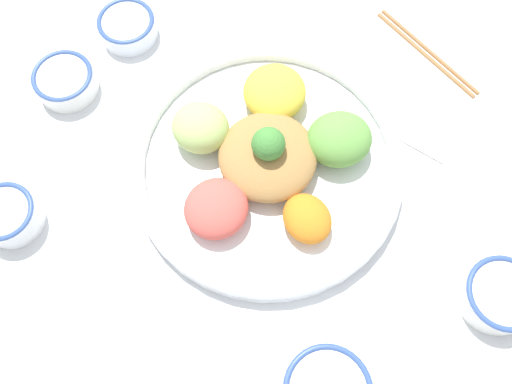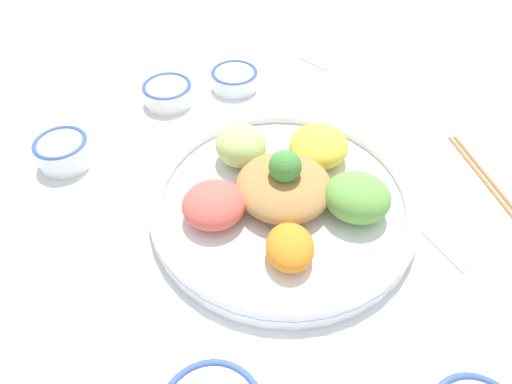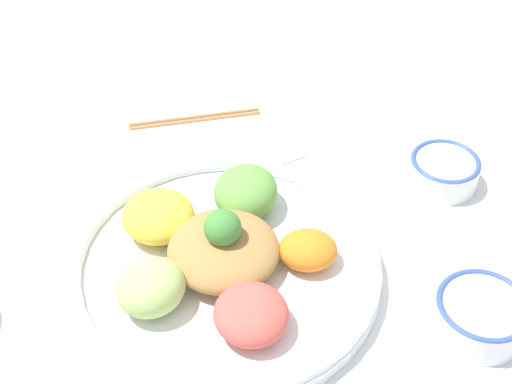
{
  "view_description": "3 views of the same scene",
  "coord_description": "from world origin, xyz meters",
  "px_view_note": "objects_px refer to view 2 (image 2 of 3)",
  "views": [
    {
      "loc": [
        0.13,
        0.21,
        0.66
      ],
      "look_at": [
        0.01,
        0.01,
        0.04
      ],
      "focal_mm": 35.0,
      "sensor_mm": 36.0,
      "label": 1
    },
    {
      "loc": [
        0.03,
        0.38,
        0.48
      ],
      "look_at": [
        0.01,
        -0.02,
        0.04
      ],
      "focal_mm": 30.0,
      "sensor_mm": 36.0,
      "label": 2
    },
    {
      "loc": [
        0.56,
        -0.01,
        0.67
      ],
      "look_at": [
        -0.07,
        0.01,
        0.09
      ],
      "focal_mm": 50.0,
      "sensor_mm": 36.0,
      "label": 3
    }
  ],
  "objects_px": {
    "chopsticks_pair_far": "(487,178)",
    "serving_spoon_main": "(329,69)",
    "salad_platter": "(284,193)",
    "serving_spoon_extra": "(462,266)",
    "sauce_bowl_dark": "(63,151)",
    "rice_bowl_plain": "(235,78)",
    "rice_bowl_blue": "(168,92)"
  },
  "relations": [
    {
      "from": "chopsticks_pair_far",
      "to": "serving_spoon_main",
      "type": "height_order",
      "value": "chopsticks_pair_far"
    },
    {
      "from": "salad_platter",
      "to": "serving_spoon_extra",
      "type": "height_order",
      "value": "salad_platter"
    },
    {
      "from": "serving_spoon_main",
      "to": "serving_spoon_extra",
      "type": "relative_size",
      "value": 0.91
    },
    {
      "from": "sauce_bowl_dark",
      "to": "chopsticks_pair_far",
      "type": "height_order",
      "value": "sauce_bowl_dark"
    },
    {
      "from": "chopsticks_pair_far",
      "to": "serving_spoon_extra",
      "type": "distance_m",
      "value": 0.19
    },
    {
      "from": "sauce_bowl_dark",
      "to": "salad_platter",
      "type": "bearing_deg",
      "value": 162.35
    },
    {
      "from": "rice_bowl_plain",
      "to": "chopsticks_pair_far",
      "type": "bearing_deg",
      "value": 145.04
    },
    {
      "from": "salad_platter",
      "to": "serving_spoon_main",
      "type": "relative_size",
      "value": 3.56
    },
    {
      "from": "sauce_bowl_dark",
      "to": "chopsticks_pair_far",
      "type": "relative_size",
      "value": 0.41
    },
    {
      "from": "salad_platter",
      "to": "serving_spoon_extra",
      "type": "distance_m",
      "value": 0.25
    },
    {
      "from": "rice_bowl_blue",
      "to": "serving_spoon_extra",
      "type": "height_order",
      "value": "rice_bowl_blue"
    },
    {
      "from": "rice_bowl_blue",
      "to": "serving_spoon_main",
      "type": "xyz_separation_m",
      "value": [
        -0.32,
        -0.1,
        -0.02
      ]
    },
    {
      "from": "chopsticks_pair_far",
      "to": "serving_spoon_extra",
      "type": "bearing_deg",
      "value": 138.89
    },
    {
      "from": "salad_platter",
      "to": "serving_spoon_main",
      "type": "distance_m",
      "value": 0.39
    },
    {
      "from": "rice_bowl_plain",
      "to": "sauce_bowl_dark",
      "type": "bearing_deg",
      "value": 36.95
    },
    {
      "from": "rice_bowl_plain",
      "to": "serving_spoon_extra",
      "type": "bearing_deg",
      "value": 124.23
    },
    {
      "from": "serving_spoon_main",
      "to": "serving_spoon_extra",
      "type": "bearing_deg",
      "value": 148.53
    },
    {
      "from": "salad_platter",
      "to": "chopsticks_pair_far",
      "type": "height_order",
      "value": "salad_platter"
    },
    {
      "from": "rice_bowl_blue",
      "to": "serving_spoon_extra",
      "type": "bearing_deg",
      "value": 137.25
    },
    {
      "from": "salad_platter",
      "to": "sauce_bowl_dark",
      "type": "bearing_deg",
      "value": -17.65
    },
    {
      "from": "sauce_bowl_dark",
      "to": "serving_spoon_main",
      "type": "xyz_separation_m",
      "value": [
        -0.47,
        -0.26,
        -0.02
      ]
    },
    {
      "from": "sauce_bowl_dark",
      "to": "serving_spoon_extra",
      "type": "relative_size",
      "value": 0.71
    },
    {
      "from": "rice_bowl_blue",
      "to": "salad_platter",
      "type": "bearing_deg",
      "value": 125.67
    },
    {
      "from": "serving_spoon_extra",
      "to": "rice_bowl_blue",
      "type": "bearing_deg",
      "value": 21.45
    },
    {
      "from": "salad_platter",
      "to": "sauce_bowl_dark",
      "type": "xyz_separation_m",
      "value": [
        0.34,
        -0.11,
        -0.0
      ]
    },
    {
      "from": "salad_platter",
      "to": "sauce_bowl_dark",
      "type": "height_order",
      "value": "salad_platter"
    },
    {
      "from": "rice_bowl_blue",
      "to": "rice_bowl_plain",
      "type": "height_order",
      "value": "rice_bowl_blue"
    },
    {
      "from": "rice_bowl_blue",
      "to": "chopsticks_pair_far",
      "type": "distance_m",
      "value": 0.57
    },
    {
      "from": "chopsticks_pair_far",
      "to": "serving_spoon_extra",
      "type": "relative_size",
      "value": 1.74
    },
    {
      "from": "salad_platter",
      "to": "chopsticks_pair_far",
      "type": "xyz_separation_m",
      "value": [
        -0.32,
        -0.04,
        -0.02
      ]
    },
    {
      "from": "salad_platter",
      "to": "sauce_bowl_dark",
      "type": "distance_m",
      "value": 0.36
    },
    {
      "from": "serving_spoon_main",
      "to": "sauce_bowl_dark",
      "type": "bearing_deg",
      "value": 75.62
    }
  ]
}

